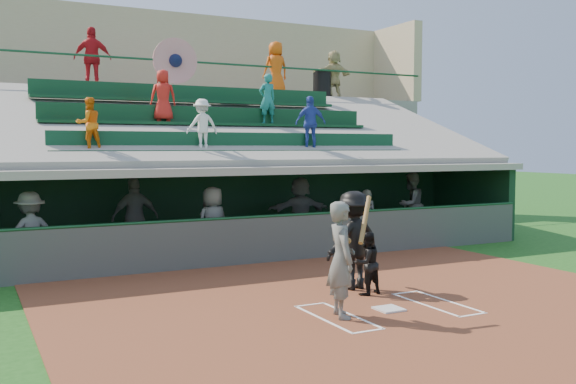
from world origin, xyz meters
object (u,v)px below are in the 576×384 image
home_plate (389,309)px  trash_bin (322,85)px  batter_at_plate (342,259)px  catcher (367,263)px

home_plate → trash_bin: trash_bin is taller
batter_at_plate → catcher: 1.71m
home_plate → catcher: size_ratio=0.37×
home_plate → trash_bin: (5.78, 12.35, 5.07)m
home_plate → catcher: 1.28m
home_plate → batter_at_plate: (-0.95, -0.01, 0.93)m
catcher → trash_bin: (5.49, 11.23, 4.49)m
trash_bin → catcher: bearing=-116.1°
home_plate → trash_bin: bearing=64.9°
catcher → home_plate: bearing=66.1°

